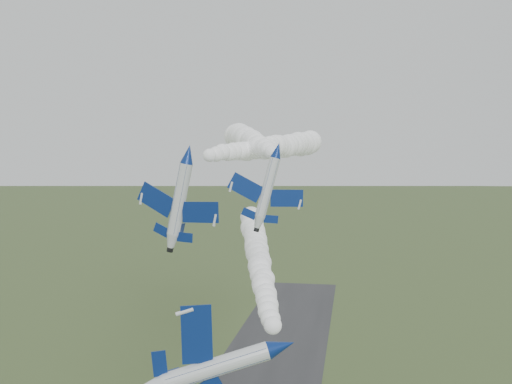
% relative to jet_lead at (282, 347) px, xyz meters
% --- Properties ---
extents(jet_lead, '(5.69, 13.97, 11.28)m').
position_rel_jet_lead_xyz_m(jet_lead, '(0.00, 0.00, 0.00)').
color(jet_lead, silver).
extents(smoke_trail_jet_lead, '(22.86, 66.50, 4.48)m').
position_rel_jet_lead_xyz_m(smoke_trail_jet_lead, '(-8.46, 37.07, 2.02)').
color(smoke_trail_jet_lead, white).
extents(jet_pair_left, '(11.46, 13.76, 4.01)m').
position_rel_jet_lead_xyz_m(jet_pair_left, '(-14.15, 19.23, 17.05)').
color(jet_pair_left, silver).
extents(smoke_trail_jet_pair_left, '(17.77, 58.96, 5.03)m').
position_rel_jet_lead_xyz_m(smoke_trail_jet_pair_left, '(-8.05, 51.95, 18.56)').
color(smoke_trail_jet_pair_left, white).
extents(jet_pair_right, '(9.17, 11.01, 3.39)m').
position_rel_jet_lead_xyz_m(jet_pair_right, '(-3.09, 19.86, 17.49)').
color(jet_pair_right, silver).
extents(smoke_trail_jet_pair_right, '(26.26, 69.88, 5.97)m').
position_rel_jet_lead_xyz_m(smoke_trail_jet_pair_right, '(-13.15, 56.08, 19.82)').
color(smoke_trail_jet_pair_right, white).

